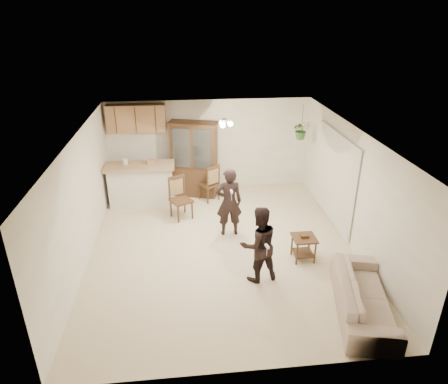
{
  "coord_description": "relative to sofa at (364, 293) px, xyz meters",
  "views": [
    {
      "loc": [
        -0.73,
        -7.26,
        4.64
      ],
      "look_at": [
        0.09,
        0.4,
        1.12
      ],
      "focal_mm": 32.0,
      "sensor_mm": 36.0,
      "label": 1
    }
  ],
  "objects": [
    {
      "name": "bar_top",
      "position": [
        -3.99,
        4.57,
        0.68
      ],
      "size": [
        1.75,
        0.7,
        0.08
      ],
      "primitive_type": "cube",
      "color": "tan",
      "rests_on": "breakfast_bar"
    },
    {
      "name": "child",
      "position": [
        -1.58,
        1.07,
        0.31
      ],
      "size": [
        0.75,
        0.64,
        1.35
      ],
      "primitive_type": "imported",
      "rotation": [
        0.0,
        0.0,
        3.37
      ],
      "color": "black",
      "rests_on": "floor"
    },
    {
      "name": "vertical_blinds",
      "position": [
        0.57,
        3.12,
        0.73
      ],
      "size": [
        0.06,
        2.3,
        2.1
      ],
      "primitive_type": null,
      "color": "beige",
      "rests_on": "wall_right"
    },
    {
      "name": "wall_front",
      "position": [
        -2.14,
        -1.03,
        0.88
      ],
      "size": [
        5.5,
        0.02,
        2.5
      ],
      "primitive_type": "cube",
      "color": "white",
      "rests_on": "ground"
    },
    {
      "name": "wall_left",
      "position": [
        -4.89,
        2.22,
        0.88
      ],
      "size": [
        0.02,
        6.5,
        2.5
      ],
      "primitive_type": "cube",
      "color": "white",
      "rests_on": "ground"
    },
    {
      "name": "hanging_plant",
      "position": [
        0.16,
        4.62,
        1.48
      ],
      "size": [
        0.43,
        0.37,
        0.48
      ],
      "primitive_type": "imported",
      "color": "#255120",
      "rests_on": "ceiling"
    },
    {
      "name": "adult",
      "position": [
        -1.92,
        2.79,
        0.53
      ],
      "size": [
        0.66,
        0.44,
        1.8
      ],
      "primitive_type": "imported",
      "rotation": [
        0.0,
        0.0,
        3.16
      ],
      "color": "black",
      "rests_on": "floor"
    },
    {
      "name": "upper_cabinets",
      "position": [
        -4.04,
        5.29,
        1.73
      ],
      "size": [
        1.5,
        0.34,
        0.7
      ],
      "primitive_type": "cube",
      "color": "#925F3F",
      "rests_on": "wall_back"
    },
    {
      "name": "ceiling_fixture",
      "position": [
        -1.94,
        3.42,
        2.03
      ],
      "size": [
        0.36,
        0.36,
        0.2
      ],
      "primitive_type": null,
      "color": "beige",
      "rests_on": "ceiling"
    },
    {
      "name": "breakfast_bar",
      "position": [
        -3.99,
        4.57,
        0.13
      ],
      "size": [
        1.6,
        0.55,
        1.0
      ],
      "primitive_type": "cube",
      "color": "silver",
      "rests_on": "floor"
    },
    {
      "name": "sofa",
      "position": [
        0.0,
        0.0,
        0.0
      ],
      "size": [
        1.15,
        1.99,
        0.73
      ],
      "primitive_type": "imported",
      "rotation": [
        0.0,
        0.0,
        1.33
      ],
      "color": "beige",
      "rests_on": "floor"
    },
    {
      "name": "chair_hutch_right",
      "position": [
        -2.24,
        4.63,
        -0.08
      ],
      "size": [
        0.62,
        0.62,
        1.01
      ],
      "rotation": [
        0.0,
        0.0,
        3.74
      ],
      "color": "#372014",
      "rests_on": "floor"
    },
    {
      "name": "plant_cord",
      "position": [
        0.16,
        4.62,
        1.81
      ],
      "size": [
        0.01,
        0.01,
        0.65
      ],
      "primitive_type": "cylinder",
      "color": "black",
      "rests_on": "ceiling"
    },
    {
      "name": "floor",
      "position": [
        -2.14,
        2.22,
        -0.37
      ],
      "size": [
        6.5,
        6.5,
        0.0
      ],
      "primitive_type": "plane",
      "color": "beige",
      "rests_on": "ground"
    },
    {
      "name": "wall_back",
      "position": [
        -2.14,
        5.47,
        0.88
      ],
      "size": [
        5.5,
        0.02,
        2.5
      ],
      "primitive_type": "cube",
      "color": "white",
      "rests_on": "ground"
    },
    {
      "name": "chair_bar",
      "position": [
        -2.98,
        3.67,
        -0.07
      ],
      "size": [
        0.62,
        0.62,
        1.04
      ],
      "rotation": [
        0.0,
        0.0,
        0.48
      ],
      "color": "#372014",
      "rests_on": "floor"
    },
    {
      "name": "side_table",
      "position": [
        -0.54,
        1.62,
        -0.1
      ],
      "size": [
        0.47,
        0.47,
        0.56
      ],
      "rotation": [
        0.0,
        0.0,
        0.01
      ],
      "color": "#372014",
      "rests_on": "floor"
    },
    {
      "name": "controller_child",
      "position": [
        -1.5,
        0.73,
        0.55
      ],
      "size": [
        0.07,
        0.14,
        0.04
      ],
      "primitive_type": "cube",
      "rotation": [
        0.0,
        0.0,
        3.37
      ],
      "color": "white",
      "rests_on": "child"
    },
    {
      "name": "controller_adult",
      "position": [
        -1.92,
        2.42,
        0.85
      ],
      "size": [
        0.04,
        0.14,
        0.04
      ],
      "primitive_type": "cube",
      "rotation": [
        0.0,
        0.0,
        3.16
      ],
      "color": "white",
      "rests_on": "adult"
    },
    {
      "name": "ceiling",
      "position": [
        -2.14,
        2.22,
        2.13
      ],
      "size": [
        5.5,
        6.5,
        0.02
      ],
      "primitive_type": "cube",
      "color": "silver",
      "rests_on": "wall_back"
    },
    {
      "name": "chair_hutch_left",
      "position": [
        -2.45,
        5.08,
        -0.03
      ],
      "size": [
        0.69,
        0.69,
        1.18
      ],
      "rotation": [
        0.0,
        0.0,
        -0.44
      ],
      "color": "#372014",
      "rests_on": "floor"
    },
    {
      "name": "china_hutch",
      "position": [
        -2.59,
        5.01,
        0.64
      ],
      "size": [
        1.38,
        0.86,
        2.03
      ],
      "rotation": [
        0.0,
        0.0,
        -0.31
      ],
      "color": "#372014",
      "rests_on": "floor"
    },
    {
      "name": "wall_right",
      "position": [
        0.61,
        2.22,
        0.88
      ],
      "size": [
        0.02,
        6.5,
        2.5
      ],
      "primitive_type": "cube",
      "color": "white",
      "rests_on": "ground"
    }
  ]
}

